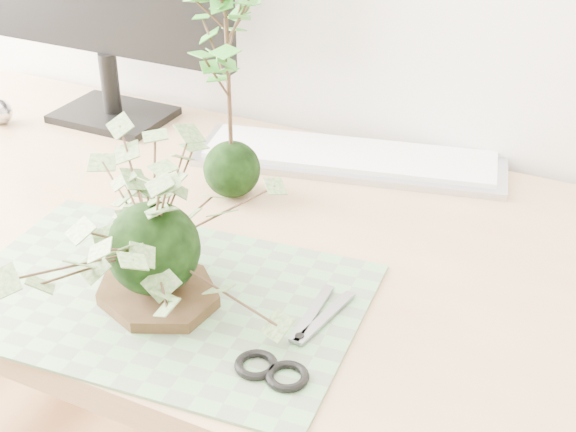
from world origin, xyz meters
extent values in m
cube|color=tan|center=(-0.09, 1.23, 0.72)|extent=(1.60, 0.70, 0.04)
cube|color=tan|center=(-0.83, 1.52, 0.35)|extent=(0.06, 0.06, 0.70)
cube|color=#61775C|center=(-0.13, 1.04, 0.74)|extent=(0.52, 0.37, 0.00)
cylinder|color=black|center=(-0.13, 1.04, 0.75)|extent=(0.22, 0.22, 0.01)
sphere|color=black|center=(-0.13, 1.04, 0.82)|extent=(0.11, 0.11, 0.11)
sphere|color=black|center=(-0.18, 1.32, 0.78)|extent=(0.09, 0.09, 0.09)
cylinder|color=#3D2A1B|center=(-0.18, 1.32, 0.91)|extent=(0.01, 0.01, 0.21)
cube|color=#B2B2BD|center=(-0.06, 1.49, 0.75)|extent=(0.52, 0.25, 0.01)
cube|color=white|center=(-0.06, 1.49, 0.76)|extent=(0.48, 0.22, 0.01)
cube|color=black|center=(-0.52, 1.47, 0.75)|extent=(0.20, 0.15, 0.01)
cylinder|color=black|center=(-0.52, 1.47, 0.81)|extent=(0.03, 0.03, 0.11)
cube|color=gray|center=(0.05, 1.09, 0.75)|extent=(0.02, 0.12, 0.00)
cube|color=gray|center=(0.07, 1.09, 0.75)|extent=(0.03, 0.12, 0.00)
torus|color=black|center=(0.04, 0.98, 0.75)|extent=(0.05, 0.05, 0.01)
torus|color=black|center=(0.08, 0.98, 0.75)|extent=(0.05, 0.05, 0.01)
camera|label=1|loc=(0.37, 0.39, 1.32)|focal=50.00mm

